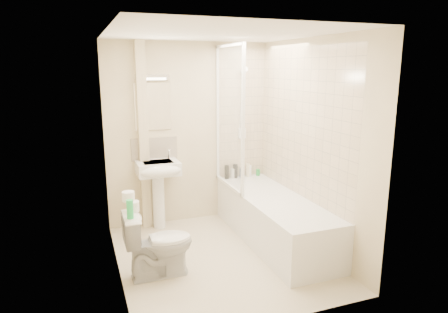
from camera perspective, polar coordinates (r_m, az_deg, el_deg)
name	(u,v)px	position (r m, az deg, el deg)	size (l,w,h in m)	color
floor	(221,257)	(4.60, -0.42, -14.14)	(2.50, 2.50, 0.00)	beige
wall_back	(189,134)	(5.37, -5.00, 3.25)	(2.20, 0.02, 2.40)	beige
wall_left	(113,160)	(3.97, -15.56, -0.53)	(0.02, 2.50, 2.40)	beige
wall_right	(311,145)	(4.68, 12.33, 1.60)	(0.02, 2.50, 2.40)	beige
ceiling	(221,33)	(4.12, -0.48, 17.20)	(2.20, 2.50, 0.02)	white
tile_back	(241,115)	(5.57, 2.48, 5.96)	(0.70, 0.01, 1.75)	beige
tile_right	(302,123)	(4.80, 11.05, 4.67)	(0.01, 2.10, 1.75)	beige
pipe_boxing	(143,137)	(5.18, -11.45, 2.71)	(0.12, 0.12, 2.40)	beige
splashback	(154,149)	(5.29, -9.91, 1.09)	(0.60, 0.01, 0.30)	beige
mirror	(153,107)	(5.20, -10.14, 7.02)	(0.46, 0.01, 0.60)	white
strip_light	(152,77)	(5.16, -10.25, 11.09)	(0.42, 0.07, 0.07)	silver
bathtub	(273,218)	(4.93, 7.08, -8.68)	(0.70, 2.10, 0.55)	white
shower_screen	(229,118)	(5.03, 0.74, 5.54)	(0.04, 0.92, 1.80)	white
shower_fixture	(242,106)	(5.51, 2.66, 7.16)	(0.10, 0.16, 0.99)	white
pedestal_sink	(159,176)	(5.14, -9.31, -2.77)	(0.53, 0.49, 1.03)	white
bottle_black_a	(227,172)	(5.55, 0.39, -2.23)	(0.06, 0.06, 0.19)	black
bottle_white_a	(233,173)	(5.59, 1.23, -2.42)	(0.06, 0.06, 0.14)	silver
bottle_black_b	(235,171)	(5.60, 1.62, -2.10)	(0.07, 0.07, 0.19)	black
bottle_blue	(242,173)	(5.64, 2.53, -2.34)	(0.06, 0.06, 0.13)	navy
bottle_cream	(248,170)	(5.67, 3.41, -1.97)	(0.06, 0.06, 0.19)	beige
bottle_white_b	(250,171)	(5.69, 3.67, -2.07)	(0.05, 0.05, 0.16)	white
bottle_green	(258,172)	(5.75, 4.89, -2.27)	(0.06, 0.06, 0.09)	green
toilet	(159,243)	(4.15, -9.32, -12.13)	(0.68, 0.39, 0.69)	white
toilet_roll_lower	(133,206)	(4.03, -12.81, -6.96)	(0.11, 0.11, 0.10)	white
toilet_roll_upper	(128,196)	(4.03, -13.51, -5.55)	(0.12, 0.12, 0.09)	white
green_bottle	(130,209)	(3.85, -13.29, -7.35)	(0.06, 0.06, 0.18)	#2ACB60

